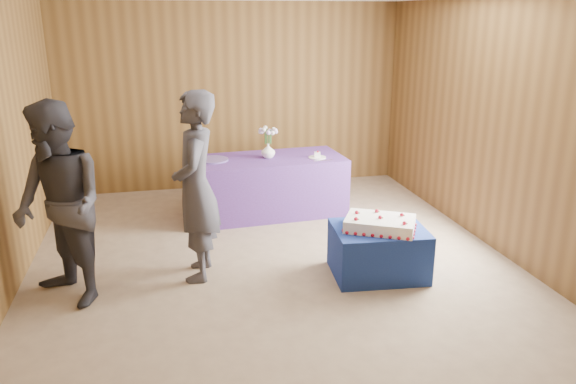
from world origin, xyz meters
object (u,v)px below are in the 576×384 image
object	(u,v)px
sheet_cake	(380,224)
vase	(268,151)
guest_left	(196,187)
cake_table	(378,251)
serving_table	(266,186)
guest_right	(60,206)

from	to	relation	value
sheet_cake	vase	xyz separation A→B (m)	(-0.71, 2.09, 0.28)
guest_left	sheet_cake	bearing A→B (deg)	85.11
cake_table	sheet_cake	world-z (taller)	sheet_cake
sheet_cake	guest_left	world-z (taller)	guest_left
serving_table	cake_table	bearing A→B (deg)	-73.21
cake_table	guest_left	distance (m)	1.92
serving_table	guest_right	size ratio (longest dim) A/B	1.09
sheet_cake	guest_right	distance (m)	2.97
sheet_cake	guest_right	bearing A→B (deg)	-154.18
vase	serving_table	bearing A→B (deg)	177.42
vase	guest_right	distance (m)	2.96
cake_table	guest_right	world-z (taller)	guest_right
cake_table	sheet_cake	size ratio (longest dim) A/B	1.09
serving_table	guest_right	bearing A→B (deg)	-141.82
serving_table	vase	distance (m)	0.47
serving_table	guest_left	size ratio (longest dim) A/B	1.08
sheet_cake	vase	distance (m)	2.23
guest_left	guest_right	xyz separation A→B (m)	(-1.20, -0.27, -0.01)
cake_table	sheet_cake	xyz separation A→B (m)	(-0.01, -0.04, 0.31)
vase	sheet_cake	bearing A→B (deg)	-71.26
cake_table	guest_left	world-z (taller)	guest_left
cake_table	serving_table	distance (m)	2.20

